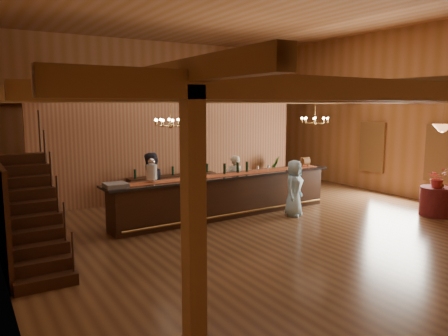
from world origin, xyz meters
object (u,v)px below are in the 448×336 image
raffle_drum (305,161)px  staff_second (150,186)px  round_table (437,201)px  chandelier_right (315,120)px  chandelier_left (171,122)px  guest (294,188)px  floor_plant (272,173)px  tasting_bar (227,195)px  pendant_lamp (442,128)px  beverage_dispenser (152,171)px  bartender (234,181)px  backbar_shelf (173,188)px

raffle_drum → staff_second: size_ratio=0.19×
round_table → chandelier_right: chandelier_right is taller
round_table → staff_second: bearing=151.3°
chandelier_left → guest: size_ratio=0.52×
raffle_drum → chandelier_left: size_ratio=0.42×
floor_plant → tasting_bar: bearing=-144.7°
chandelier_left → pendant_lamp: bearing=-24.7°
chandelier_left → beverage_dispenser: bearing=-166.5°
beverage_dispenser → pendant_lamp: size_ratio=0.67×
pendant_lamp → bartender: size_ratio=0.58×
chandelier_left → floor_plant: bearing=24.9°
tasting_bar → guest: (1.61, -0.89, 0.19)m
bartender → raffle_drum: bearing=172.7°
round_table → bartender: bartender is taller
backbar_shelf → staff_second: (-1.46, -1.76, 0.48)m
beverage_dispenser → round_table: beverage_dispenser is taller
raffle_drum → guest: bearing=-142.0°
backbar_shelf → round_table: bearing=-44.0°
tasting_bar → raffle_drum: (2.84, 0.07, 0.74)m
raffle_drum → bartender: bartender is taller
backbar_shelf → bartender: (1.14, -1.83, 0.37)m
beverage_dispenser → chandelier_left: bearing=13.5°
raffle_drum → floor_plant: 2.51m
tasting_bar → chandelier_right: (3.13, 0.02, 1.99)m
pendant_lamp → floor_plant: size_ratio=0.75×
tasting_bar → backbar_shelf: (-0.41, 2.59, -0.17)m
pendant_lamp → guest: pendant_lamp is taller
pendant_lamp → bartender: (-4.26, 3.69, -1.62)m
beverage_dispenser → raffle_drum: 5.01m
tasting_bar → beverage_dispenser: beverage_dispenser is taller
chandelier_right → bartender: 3.08m
beverage_dispenser → guest: bearing=-12.7°
backbar_shelf → staff_second: size_ratio=1.63×
staff_second → guest: staff_second is taller
backbar_shelf → raffle_drum: bearing=-36.2°
beverage_dispenser → backbar_shelf: size_ratio=0.21×
beverage_dispenser → backbar_shelf: bearing=56.2°
chandelier_right → tasting_bar: bearing=-179.7°
beverage_dispenser → bartender: size_ratio=0.38×
tasting_bar → bartender: bartender is taller
chandelier_right → pendant_lamp: 3.48m
guest → round_table: bearing=-59.9°
guest → backbar_shelf: bearing=91.2°
pendant_lamp → bartender: pendant_lamp is taller
beverage_dispenser → pendant_lamp: pendant_lamp is taller
tasting_bar → staff_second: size_ratio=3.86×
round_table → floor_plant: floor_plant is taller
backbar_shelf → round_table: (5.40, -5.52, -0.01)m
backbar_shelf → guest: guest is taller
chandelier_right → pendant_lamp: bearing=-57.7°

